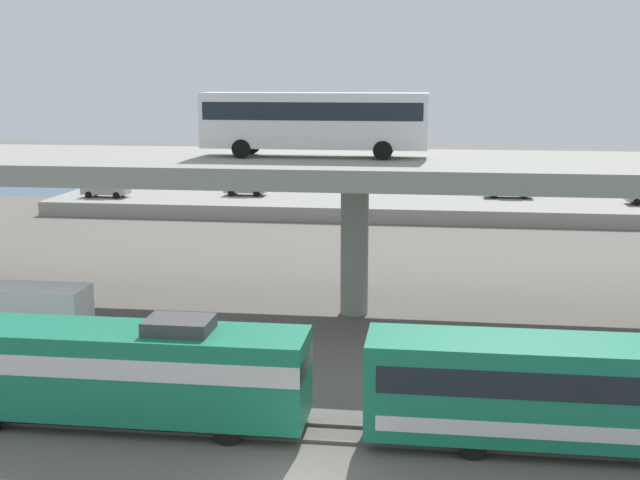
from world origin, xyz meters
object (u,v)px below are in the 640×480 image
object	(u,v)px
train_locomotive	(99,367)
parked_car_3	(105,189)
parked_car_1	(245,187)
parked_car_2	(509,190)
service_truck_west	(21,315)
transit_bus_on_overpass	(314,118)

from	to	relation	value
train_locomotive	parked_car_3	distance (m)	51.47
parked_car_1	parked_car_2	xyz separation A→B (m)	(25.10, 1.81, 0.00)
train_locomotive	parked_car_2	world-z (taller)	train_locomotive
parked_car_1	parked_car_2	distance (m)	25.16
service_truck_west	parked_car_3	xyz separation A→B (m)	(-11.71, 40.03, 0.42)
train_locomotive	parked_car_1	size ratio (longest dim) A/B	3.79
transit_bus_on_overpass	parked_car_1	xyz separation A→B (m)	(-11.62, 34.53, -8.50)
service_truck_west	train_locomotive	bearing A→B (deg)	131.97
service_truck_west	parked_car_3	bearing A→B (deg)	-73.69
parked_car_2	parked_car_3	bearing A→B (deg)	7.08
parked_car_2	parked_car_3	distance (m)	38.34
transit_bus_on_overpass	parked_car_1	world-z (taller)	transit_bus_on_overpass
service_truck_west	parked_car_2	world-z (taller)	service_truck_west
transit_bus_on_overpass	parked_car_3	world-z (taller)	transit_bus_on_overpass
parked_car_2	parked_car_3	world-z (taller)	same
parked_car_2	service_truck_west	bearing A→B (deg)	59.52
service_truck_west	transit_bus_on_overpass	bearing A→B (deg)	-146.82
train_locomotive	parked_car_2	distance (m)	56.05
transit_bus_on_overpass	service_truck_west	bearing A→B (deg)	33.18
train_locomotive	service_truck_west	size ratio (longest dim) A/B	2.23
train_locomotive	parked_car_1	bearing A→B (deg)	-83.44
transit_bus_on_overpass	parked_car_1	distance (m)	37.41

